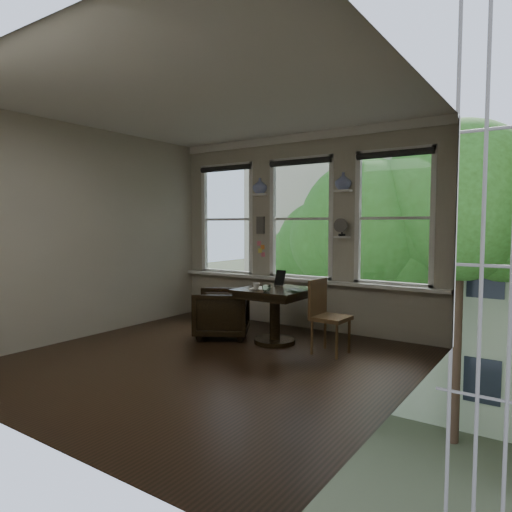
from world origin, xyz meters
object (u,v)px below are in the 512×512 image
Objects in this scene: table at (275,316)px; side_chair_right at (331,317)px; mug at (256,286)px; armchair_left at (221,313)px; laptop at (293,291)px.

side_chair_right is (0.84, -0.04, 0.09)m from table.
mug is (-1.00, -0.18, 0.34)m from side_chair_right.
laptop reaches higher than armchair_left.
side_chair_right reaches higher than table.
laptop is at bearing 11.04° from mug.
mug is (-0.50, -0.10, 0.03)m from laptop.
table reaches higher than armchair_left.
laptop is (1.15, 0.02, 0.42)m from armchair_left.
table is 2.61× the size of laptop.
side_chair_right is at bearing 10.22° from mug.
laptop is (0.34, -0.12, 0.39)m from table.
mug is (-0.15, -0.22, 0.42)m from table.
armchair_left is at bearing 173.40° from mug.
armchair_left is at bearing 96.38° from side_chair_right.
table is 0.85m from side_chair_right.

